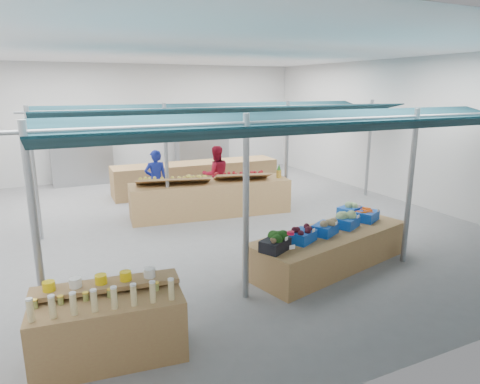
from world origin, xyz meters
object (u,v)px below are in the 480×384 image
at_px(fruit_counter, 211,198).
at_px(crate_stack, 371,235).
at_px(vendor_left, 156,180).
at_px(veg_counter, 330,249).
at_px(bottle_shelf, 109,325).
at_px(vendor_right, 216,175).

distance_m(fruit_counter, crate_stack, 4.36).
distance_m(crate_stack, vendor_left, 5.96).
distance_m(veg_counter, vendor_left, 5.64).
height_order(bottle_shelf, vendor_right, vendor_right).
bearing_deg(veg_counter, crate_stack, 1.30).
distance_m(vendor_left, vendor_right, 1.80).
relative_size(bottle_shelf, fruit_counter, 0.45).
bearing_deg(crate_stack, bottle_shelf, -164.95).
distance_m(bottle_shelf, fruit_counter, 6.34).
relative_size(crate_stack, vendor_left, 0.35).
height_order(bottle_shelf, fruit_counter, bottle_shelf).
xyz_separation_m(veg_counter, vendor_right, (-0.24, 5.24, 0.52)).
relative_size(veg_counter, fruit_counter, 0.81).
relative_size(bottle_shelf, vendor_right, 1.13).
bearing_deg(vendor_right, crate_stack, 115.26).
height_order(fruit_counter, crate_stack, fruit_counter).
xyz_separation_m(veg_counter, fruit_counter, (-0.84, 4.14, 0.12)).
bearing_deg(fruit_counter, crate_stack, -52.65).
xyz_separation_m(bottle_shelf, fruit_counter, (3.49, 5.30, 0.01)).
height_order(crate_stack, vendor_left, vendor_left).
xyz_separation_m(veg_counter, crate_stack, (1.36, 0.37, -0.04)).
distance_m(bottle_shelf, crate_stack, 5.89).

